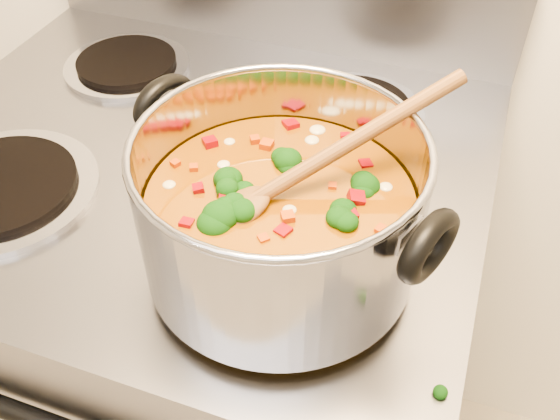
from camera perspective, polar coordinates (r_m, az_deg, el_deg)
The scene contains 4 objects.
electric_range at distance 1.18m, azimuth -5.84°, elevation -12.03°, with size 0.78×0.71×1.08m.
stockpot at distance 0.62m, azimuth -0.01°, elevation -0.17°, with size 0.34×0.28×0.17m.
wooden_spoon at distance 0.60m, azimuth 1.43°, elevation 3.18°, with size 0.22×0.21×0.12m.
cooktop_crumbs at distance 0.61m, azimuth 10.06°, elevation -14.81°, with size 0.07×0.19×0.01m.
Camera 1 is at (0.26, 0.58, 1.44)m, focal length 40.00 mm.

